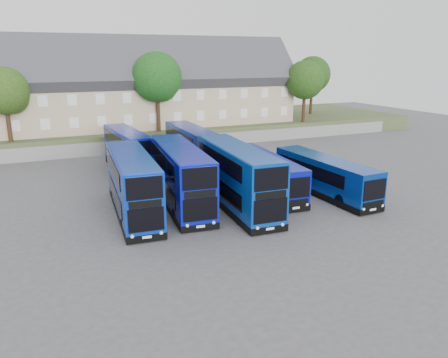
% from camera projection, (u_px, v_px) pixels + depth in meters
% --- Properties ---
extents(ground, '(120.00, 120.00, 0.00)m').
position_uv_depth(ground, '(233.00, 220.00, 29.38)').
color(ground, '#4B4B51').
rests_on(ground, ground).
extents(retaining_wall, '(70.00, 0.40, 1.50)m').
position_uv_depth(retaining_wall, '(146.00, 145.00, 50.34)').
color(retaining_wall, slate).
rests_on(retaining_wall, ground).
extents(earth_bank, '(80.00, 20.00, 2.00)m').
position_uv_depth(earth_bank, '(128.00, 130.00, 59.10)').
color(earth_bank, '#424B2A').
rests_on(earth_bank, ground).
extents(terrace_row, '(48.00, 10.40, 11.20)m').
position_uv_depth(terrace_row, '(108.00, 91.00, 52.90)').
color(terrace_row, tan).
rests_on(terrace_row, earth_bank).
extents(dd_front_left, '(3.22, 10.74, 4.21)m').
position_uv_depth(dd_front_left, '(133.00, 186.00, 29.85)').
color(dd_front_left, '#082C9F').
rests_on(dd_front_left, ground).
extents(dd_front_mid, '(3.55, 11.11, 4.34)m').
position_uv_depth(dd_front_mid, '(181.00, 177.00, 31.62)').
color(dd_front_mid, '#0812A2').
rests_on(dd_front_mid, ground).
extents(dd_front_right, '(3.22, 11.26, 4.42)m').
position_uv_depth(dd_front_right, '(237.00, 178.00, 31.29)').
color(dd_front_right, '#083896').
rests_on(dd_front_right, ground).
extents(dd_rear_left, '(2.91, 9.90, 3.88)m').
position_uv_depth(dd_rear_left, '(128.00, 152.00, 41.27)').
color(dd_rear_left, '#081795').
rests_on(dd_rear_left, ground).
extents(dd_rear_right, '(2.48, 10.34, 4.09)m').
position_uv_depth(dd_rear_right, '(192.00, 150.00, 41.47)').
color(dd_rear_right, navy).
rests_on(dd_rear_right, ground).
extents(coach_east_a, '(3.20, 11.07, 2.98)m').
position_uv_depth(coach_east_a, '(265.00, 174.00, 35.11)').
color(coach_east_a, '#0810A0').
rests_on(coach_east_a, ground).
extents(coach_east_b, '(2.70, 10.83, 2.94)m').
position_uv_depth(coach_east_b, '(325.00, 177.00, 34.47)').
color(coach_east_b, navy).
rests_on(coach_east_b, ground).
extents(tree_west, '(4.80, 4.80, 7.65)m').
position_uv_depth(tree_west, '(6.00, 93.00, 44.26)').
color(tree_west, '#382314').
rests_on(tree_west, earth_bank).
extents(tree_mid, '(5.76, 5.76, 9.18)m').
position_uv_depth(tree_mid, '(158.00, 79.00, 50.60)').
color(tree_mid, '#382314').
rests_on(tree_mid, earth_bank).
extents(tree_east, '(5.12, 5.12, 8.16)m').
position_uv_depth(tree_east, '(305.00, 81.00, 58.06)').
color(tree_east, '#382314').
rests_on(tree_east, earth_bank).
extents(tree_far, '(5.44, 5.44, 8.67)m').
position_uv_depth(tree_far, '(313.00, 76.00, 66.46)').
color(tree_far, '#382314').
rests_on(tree_far, earth_bank).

